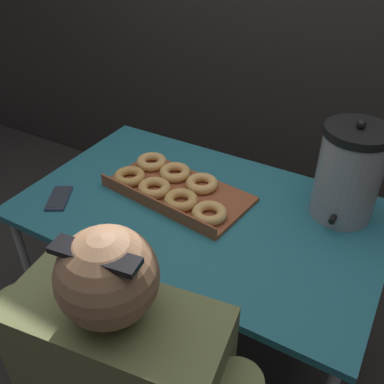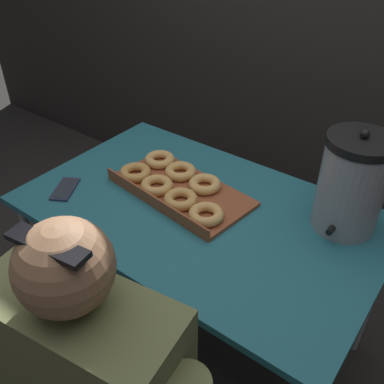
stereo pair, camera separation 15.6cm
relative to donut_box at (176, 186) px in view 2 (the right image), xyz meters
name	(u,v)px [view 2 (the right image)]	position (x,y,z in m)	size (l,w,h in m)	color
ground_plane	(198,332)	(0.14, -0.04, -0.76)	(12.00, 12.00, 0.00)	#2D2B28
folding_table	(200,218)	(0.14, -0.04, -0.07)	(1.32, 0.81, 0.73)	#236675
donut_box	(176,186)	(0.00, 0.00, 0.00)	(0.58, 0.36, 0.05)	brown
coffee_urn	(352,184)	(0.59, 0.19, 0.15)	(0.22, 0.25, 0.37)	#939399
cell_phone	(65,189)	(-0.35, -0.26, -0.02)	(0.14, 0.17, 0.01)	#2D334C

